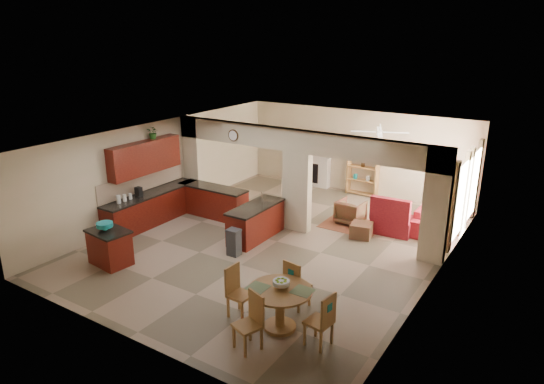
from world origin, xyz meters
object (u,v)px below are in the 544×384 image
Objects in this scene: dining_table at (280,303)px; sofa at (439,216)px; armchair at (351,212)px; kitchen_island at (110,247)px.

dining_table is 0.50× the size of sofa.
sofa is at bearing -152.29° from armchair.
sofa reaches higher than armchair.
sofa is 3.19× the size of armchair.
kitchen_island is 6.59m from armchair.
dining_table is 1.59× the size of armchair.
dining_table is at bearing 169.81° from sofa.
dining_table is at bearing 5.47° from kitchen_island.
kitchen_island is 4.74m from dining_table.
armchair is (-2.22, -0.98, -0.01)m from sofa.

